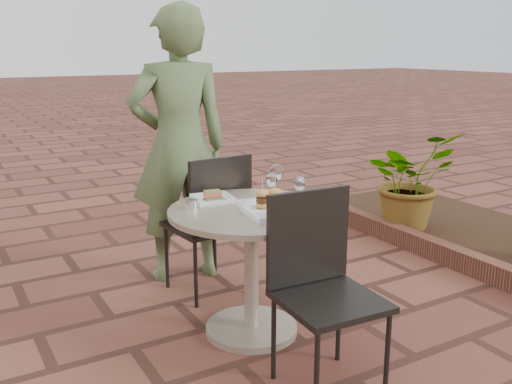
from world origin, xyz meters
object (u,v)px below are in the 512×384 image
plate_salmon (213,198)px  plate_sliders (269,204)px  chair_far (213,214)px  diner (179,147)px  plate_tuna (272,212)px  cafe_table (251,252)px  chair_near (320,274)px

plate_salmon → plate_sliders: (0.17, -0.32, 0.02)m
chair_far → plate_sliders: size_ratio=2.84×
diner → plate_tuna: bearing=103.0°
cafe_table → plate_tuna: bearing=-78.5°
cafe_table → diner: 1.06m
chair_far → plate_salmon: chair_far is taller
cafe_table → chair_near: chair_near is taller
cafe_table → chair_near: 0.57m
chair_far → diner: 0.55m
chair_far → diner: size_ratio=0.50×
plate_tuna → plate_salmon: bearing=108.5°
chair_far → plate_sliders: (0.03, -0.63, 0.21)m
diner → plate_tuna: (0.04, -1.12, -0.18)m
chair_near → plate_sliders: bearing=90.3°
plate_salmon → plate_tuna: size_ratio=0.87×
plate_sliders → plate_tuna: plate_sliders is taller
diner → cafe_table: bearing=101.4°
cafe_table → plate_salmon: bearing=112.6°
cafe_table → plate_tuna: 0.31m
chair_near → diner: bearing=95.2°
chair_far → plate_salmon: 0.39m
plate_tuna → chair_near: bearing=-88.7°
chair_far → plate_tuna: chair_far is taller
cafe_table → plate_tuna: size_ratio=3.21×
chair_far → plate_salmon: bearing=58.7°
chair_near → plate_tuna: bearing=94.7°
diner → chair_near: bearing=102.8°
plate_salmon → plate_sliders: bearing=-61.5°
plate_salmon → plate_sliders: plate_sliders is taller
chair_near → plate_sliders: (0.03, 0.50, 0.21)m
cafe_table → diner: (-0.01, 0.96, 0.44)m
chair_near → cafe_table: bearing=97.6°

